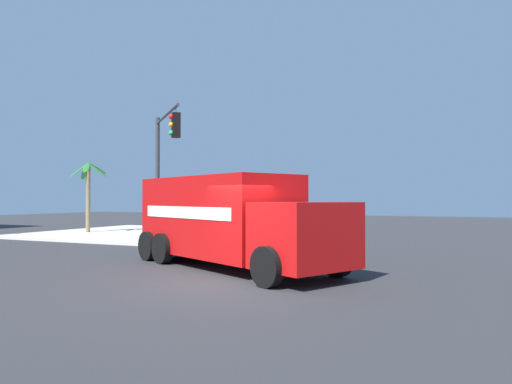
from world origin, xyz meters
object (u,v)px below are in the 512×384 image
(delivery_truck, at_px, (230,220))
(vending_machine_red, at_px, (181,215))
(traffic_light_primary, at_px, (163,156))
(palm_tree_far, at_px, (88,186))

(delivery_truck, bearing_deg, vending_machine_red, 38.60)
(delivery_truck, relative_size, vending_machine_red, 4.45)
(traffic_light_primary, xyz_separation_m, vending_machine_red, (8.73, 4.81, -2.91))
(traffic_light_primary, distance_m, palm_tree_far, 9.86)
(delivery_truck, xyz_separation_m, vending_machine_red, (12.76, 10.19, -0.41))
(vending_machine_red, bearing_deg, palm_tree_far, 137.07)
(traffic_light_primary, bearing_deg, palm_tree_far, 61.97)
(traffic_light_primary, relative_size, vending_machine_red, 3.12)
(delivery_truck, relative_size, palm_tree_far, 1.98)
(vending_machine_red, bearing_deg, delivery_truck, -141.40)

